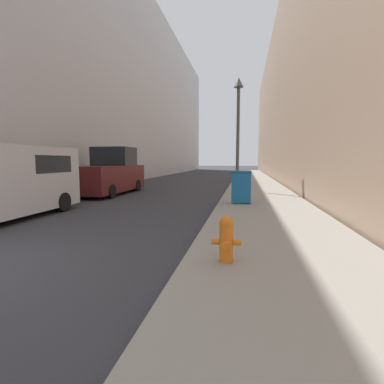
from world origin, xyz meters
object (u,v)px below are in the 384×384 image
Objects in this scene: trash_bin at (241,187)px; white_van at (2,179)px; lamppost at (238,120)px; pickup_truck at (108,174)px; fire_hydrant at (226,238)px.

white_van reaches higher than trash_bin.
lamppost reaches higher than pickup_truck.
lamppost is 11.07m from white_van.
fire_hydrant is 0.12× the size of lamppost.
lamppost is at bearing 90.63° from fire_hydrant.
pickup_truck reaches higher than fire_hydrant.
fire_hydrant is 7.37m from white_van.
white_van is (-6.54, -8.54, -2.63)m from lamppost.
lamppost reaches higher than trash_bin.
lamppost is (-0.27, 4.98, 3.06)m from trash_bin.
trash_bin is 5.85m from lamppost.
fire_hydrant is 6.62m from trash_bin.
pickup_truck is at bearing 90.00° from white_van.
white_van reaches higher than fire_hydrant.
fire_hydrant is 0.14× the size of white_van.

